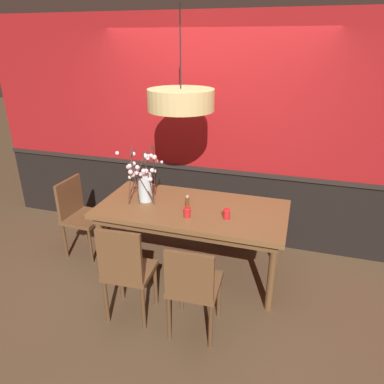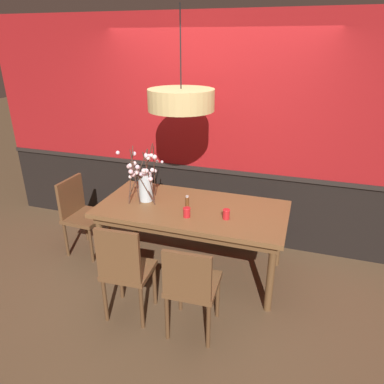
# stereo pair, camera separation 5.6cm
# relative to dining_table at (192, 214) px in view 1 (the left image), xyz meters

# --- Properties ---
(ground_plane) EXTENTS (24.00, 24.00, 0.00)m
(ground_plane) POSITION_rel_dining_table_xyz_m (0.00, 0.00, -0.69)
(ground_plane) COLOR brown
(back_wall) EXTENTS (5.86, 0.14, 2.67)m
(back_wall) POSITION_rel_dining_table_xyz_m (0.00, 0.84, 0.63)
(back_wall) COLOR black
(back_wall) RESTS_ON ground
(dining_table) EXTENTS (1.95, 0.96, 0.77)m
(dining_table) POSITION_rel_dining_table_xyz_m (0.00, 0.00, 0.00)
(dining_table) COLOR brown
(dining_table) RESTS_ON ground
(chair_near_side_left) EXTENTS (0.43, 0.41, 0.97)m
(chair_near_side_left) POSITION_rel_dining_table_xyz_m (-0.33, -0.89, -0.15)
(chair_near_side_left) COLOR brown
(chair_near_side_left) RESTS_ON ground
(chair_near_side_right) EXTENTS (0.44, 0.45, 0.90)m
(chair_near_side_right) POSITION_rel_dining_table_xyz_m (0.29, -0.89, -0.18)
(chair_near_side_right) COLOR brown
(chair_near_side_right) RESTS_ON ground
(chair_head_west_end) EXTENTS (0.42, 0.47, 0.91)m
(chair_head_west_end) POSITION_rel_dining_table_xyz_m (-1.38, -0.01, -0.18)
(chair_head_west_end) COLOR brown
(chair_head_west_end) RESTS_ON ground
(chair_far_side_right) EXTENTS (0.45, 0.44, 0.95)m
(chair_far_side_right) POSITION_rel_dining_table_xyz_m (0.28, 0.87, -0.17)
(chair_far_side_right) COLOR brown
(chair_far_side_right) RESTS_ON ground
(vase_with_blossoms) EXTENTS (0.50, 0.45, 0.65)m
(vase_with_blossoms) POSITION_rel_dining_table_xyz_m (-0.53, 0.01, 0.29)
(vase_with_blossoms) COLOR silver
(vase_with_blossoms) RESTS_ON dining_table
(candle_holder_nearer_center) EXTENTS (0.07, 0.07, 0.10)m
(candle_holder_nearer_center) POSITION_rel_dining_table_xyz_m (0.40, -0.15, 0.13)
(candle_holder_nearer_center) COLOR red
(candle_holder_nearer_center) RESTS_ON dining_table
(candle_holder_nearer_edge) EXTENTS (0.08, 0.08, 0.10)m
(candle_holder_nearer_edge) POSITION_rel_dining_table_xyz_m (0.02, -0.23, 0.13)
(candle_holder_nearer_edge) COLOR red
(candle_holder_nearer_edge) RESTS_ON dining_table
(condiment_bottle) EXTENTS (0.04, 0.04, 0.16)m
(condiment_bottle) POSITION_rel_dining_table_xyz_m (-0.03, -0.08, 0.16)
(condiment_bottle) COLOR brown
(condiment_bottle) RESTS_ON dining_table
(pendant_lamp) EXTENTS (0.64, 0.64, 0.92)m
(pendant_lamp) POSITION_rel_dining_table_xyz_m (-0.13, 0.07, 1.16)
(pendant_lamp) COLOR tan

